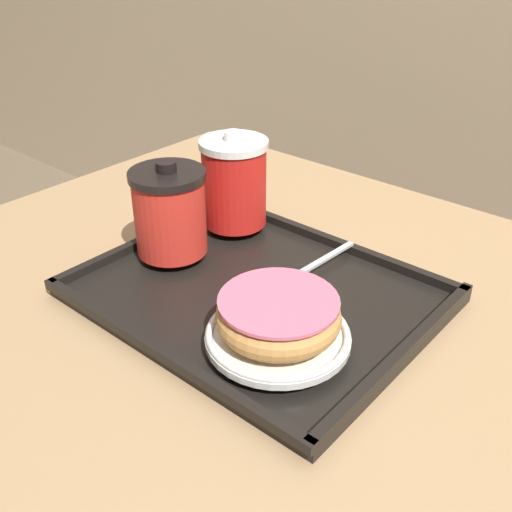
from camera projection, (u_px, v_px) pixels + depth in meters
The scene contains 7 objects.
cafe_table at pixel (253, 397), 0.85m from camera, with size 0.99×0.86×0.76m.
serving_tray at pixel (256, 295), 0.75m from camera, with size 0.41×0.34×0.02m.
coffee_cup_front at pixel (170, 211), 0.79m from camera, with size 0.10×0.10×0.13m.
coffee_cup_rear at pixel (234, 182), 0.86m from camera, with size 0.10×0.10×0.14m.
plate_with_chocolate_donut at pixel (278, 335), 0.64m from camera, with size 0.16×0.16×0.01m.
donut_chocolate_glazed at pixel (278, 315), 0.63m from camera, with size 0.13×0.13×0.04m.
spoon at pixel (300, 272), 0.76m from camera, with size 0.02×0.15×0.01m.
Camera 1 is at (0.42, -0.48, 1.19)m, focal length 42.00 mm.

